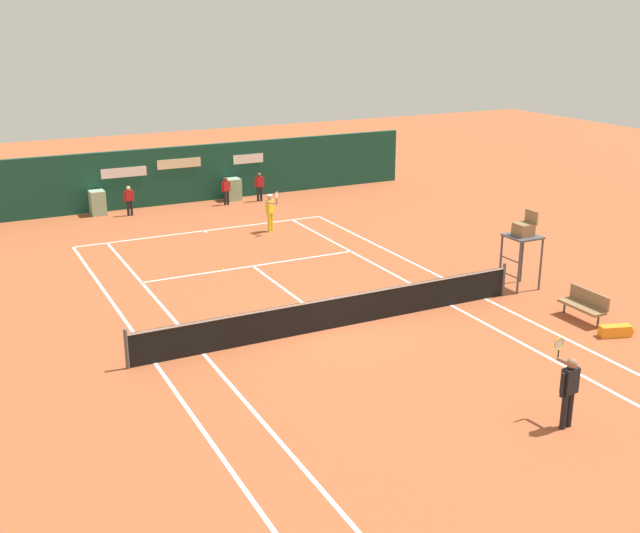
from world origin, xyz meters
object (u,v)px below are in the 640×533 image
(umpire_chair, at_px, (523,236))
(player_bench, at_px, (585,303))
(ball_kid_left_post, at_px, (129,199))
(ball_kid_centre_post, at_px, (226,189))
(ball_kid_right_post, at_px, (259,185))
(player_on_baseline, at_px, (271,209))
(tennis_ball_mid_court, at_px, (223,269))
(equipment_bag, at_px, (618,331))
(player_near_side, at_px, (569,386))

(umpire_chair, distance_m, player_bench, 3.31)
(ball_kid_left_post, bearing_deg, ball_kid_centre_post, -175.53)
(ball_kid_centre_post, height_order, ball_kid_right_post, ball_kid_right_post)
(player_on_baseline, relative_size, tennis_ball_mid_court, 26.28)
(equipment_bag, xyz_separation_m, ball_kid_centre_post, (-4.30, 19.72, 0.60))
(ball_kid_left_post, height_order, ball_kid_right_post, ball_kid_right_post)
(ball_kid_left_post, distance_m, tennis_ball_mid_court, 9.27)
(player_bench, xyz_separation_m, ball_kid_right_post, (-2.66, 18.36, 0.29))
(player_near_side, xyz_separation_m, ball_kid_right_post, (2.30, 22.85, -0.18))
(equipment_bag, bearing_deg, ball_kid_right_post, 97.57)
(ball_kid_left_post, bearing_deg, player_near_side, 104.24)
(player_bench, distance_m, ball_kid_right_post, 18.56)
(umpire_chair, relative_size, ball_kid_right_post, 1.87)
(player_bench, height_order, tennis_ball_mid_court, player_bench)
(player_on_baseline, distance_m, ball_kid_right_post, 5.54)
(equipment_bag, relative_size, tennis_ball_mid_court, 15.09)
(ball_kid_centre_post, bearing_deg, ball_kid_left_post, -5.11)
(player_near_side, distance_m, ball_kid_centre_post, 22.86)
(umpire_chair, relative_size, player_on_baseline, 1.44)
(player_near_side, xyz_separation_m, ball_kid_centre_post, (0.62, 22.85, -0.22))
(player_bench, xyz_separation_m, player_on_baseline, (-4.34, 13.09, 0.43))
(ball_kid_centre_post, bearing_deg, tennis_ball_mid_court, 63.80)
(ball_kid_right_post, bearing_deg, tennis_ball_mid_court, 67.63)
(player_bench, height_order, equipment_bag, player_bench)
(player_bench, height_order, player_near_side, player_near_side)
(umpire_chair, xyz_separation_m, ball_kid_right_post, (-2.86, 15.30, -0.97))
(player_on_baseline, bearing_deg, ball_kid_left_post, -77.85)
(umpire_chair, distance_m, tennis_ball_mid_court, 10.28)
(ball_kid_right_post, bearing_deg, player_near_side, 91.51)
(tennis_ball_mid_court, bearing_deg, player_near_side, -77.94)
(player_near_side, bearing_deg, equipment_bag, 26.21)
(equipment_bag, relative_size, ball_kid_left_post, 0.77)
(ball_kid_left_post, relative_size, tennis_ball_mid_court, 19.66)
(tennis_ball_mid_court, bearing_deg, player_bench, -49.36)
(equipment_bag, xyz_separation_m, tennis_ball_mid_court, (-7.84, 10.54, -0.13))
(umpire_chair, xyz_separation_m, player_near_side, (-5.16, -7.55, -0.79))
(player_on_baseline, xyz_separation_m, tennis_ball_mid_court, (-3.53, -3.91, -0.90))
(ball_kid_left_post, bearing_deg, player_bench, 120.31)
(ball_kid_centre_post, relative_size, tennis_ball_mid_court, 19.34)
(player_near_side, bearing_deg, tennis_ball_mid_court, 95.83)
(ball_kid_right_post, bearing_deg, ball_kid_centre_post, 7.26)
(equipment_bag, height_order, tennis_ball_mid_court, equipment_bag)
(player_bench, relative_size, ball_kid_left_post, 1.12)
(umpire_chair, xyz_separation_m, player_bench, (-0.20, -3.06, -1.25))
(player_bench, distance_m, ball_kid_left_post, 20.41)
(player_on_baseline, height_order, ball_kid_right_post, player_on_baseline)
(player_near_side, bearing_deg, ball_kid_right_post, 78.02)
(ball_kid_centre_post, distance_m, ball_kid_left_post, 4.55)
(equipment_bag, xyz_separation_m, ball_kid_left_post, (-8.85, 19.72, 0.61))
(ball_kid_left_post, relative_size, ball_kid_right_post, 0.97)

